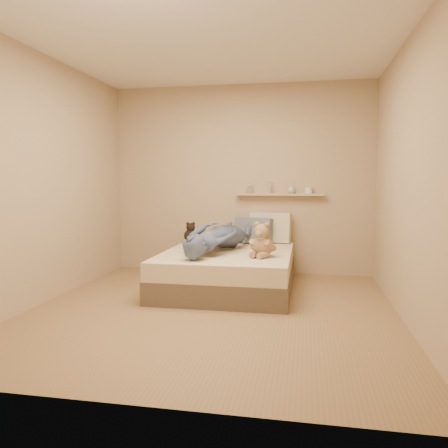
% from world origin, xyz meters
% --- Properties ---
extents(room, '(3.80, 3.80, 3.80)m').
position_xyz_m(room, '(0.00, 0.00, 1.30)').
color(room, olive).
rests_on(room, ground).
extents(bed, '(1.50, 1.90, 0.45)m').
position_xyz_m(bed, '(0.00, 0.93, 0.22)').
color(bed, brown).
rests_on(bed, floor).
extents(game_console, '(0.19, 0.11, 0.06)m').
position_xyz_m(game_console, '(-0.27, 0.42, 0.61)').
color(game_console, silver).
rests_on(game_console, bed).
extents(teddy_bear, '(0.31, 0.32, 0.39)m').
position_xyz_m(teddy_bear, '(0.44, 0.59, 0.61)').
color(teddy_bear, '#90764F').
rests_on(teddy_bear, bed).
extents(dark_plush, '(0.18, 0.18, 0.28)m').
position_xyz_m(dark_plush, '(-0.63, 1.55, 0.57)').
color(dark_plush, black).
rests_on(dark_plush, bed).
extents(pillow_cream, '(0.57, 0.29, 0.42)m').
position_xyz_m(pillow_cream, '(0.43, 1.76, 0.65)').
color(pillow_cream, '#C1B198').
rests_on(pillow_cream, bed).
extents(pillow_grey, '(0.53, 0.31, 0.36)m').
position_xyz_m(pillow_grey, '(0.21, 1.62, 0.62)').
color(pillow_grey, slate).
rests_on(pillow_grey, bed).
extents(person, '(0.83, 1.57, 0.36)m').
position_xyz_m(person, '(-0.13, 0.86, 0.63)').
color(person, '#4D5D79').
rests_on(person, bed).
extents(wall_shelf, '(1.20, 0.12, 0.03)m').
position_xyz_m(wall_shelf, '(0.55, 1.84, 1.10)').
color(wall_shelf, tan).
rests_on(wall_shelf, wall_back).
extents(shelf_bottles, '(0.89, 0.14, 0.16)m').
position_xyz_m(shelf_bottles, '(0.63, 1.84, 1.17)').
color(shelf_bottles, '#BABBBF').
rests_on(shelf_bottles, wall_shelf).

